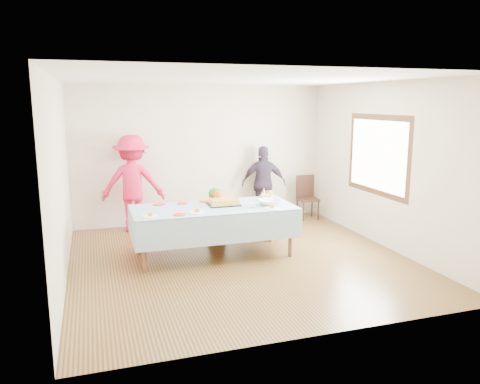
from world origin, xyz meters
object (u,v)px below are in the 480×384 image
object	(u,v)px
dining_chair	(307,195)
adult_left	(133,183)
party_table	(213,210)
birthday_cake	(224,202)

from	to	relation	value
dining_chair	adult_left	size ratio (longest dim) A/B	0.50
party_table	dining_chair	bearing A→B (deg)	35.51
dining_chair	adult_left	world-z (taller)	adult_left
party_table	dining_chair	xyz separation A→B (m)	(2.43, 1.74, -0.23)
birthday_cake	dining_chair	distance (m)	2.81
dining_chair	party_table	bearing A→B (deg)	-141.14
party_table	adult_left	distance (m)	2.15
party_table	dining_chair	size ratio (longest dim) A/B	2.81
birthday_cake	dining_chair	xyz separation A→B (m)	(2.24, 1.66, -0.33)
birthday_cake	adult_left	world-z (taller)	adult_left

